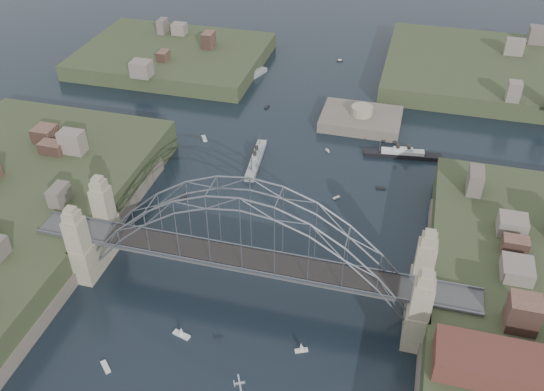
{
  "coord_description": "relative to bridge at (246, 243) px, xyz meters",
  "views": [
    {
      "loc": [
        24.74,
        -75.14,
        81.98
      ],
      "look_at": [
        0.0,
        18.0,
        10.0
      ],
      "focal_mm": 38.49,
      "sensor_mm": 36.0,
      "label": 1
    }
  ],
  "objects": [
    {
      "name": "ground",
      "position": [
        0.0,
        0.0,
        -12.32
      ],
      "size": [
        500.0,
        500.0,
        0.0
      ],
      "primitive_type": "plane",
      "color": "black",
      "rests_on": "ground"
    },
    {
      "name": "aeroplane",
      "position": [
        6.04,
        -24.6,
        -6.0
      ],
      "size": [
        1.86,
        3.05,
        0.47
      ],
      "color": "#A6A7AD"
    },
    {
      "name": "small_boat_a",
      "position": [
        -23.01,
        25.32,
        -12.17
      ],
      "size": [
        1.09,
        2.89,
        0.45
      ],
      "color": "silver",
      "rests_on": "ground"
    },
    {
      "name": "small_boat_j",
      "position": [
        -18.08,
        -23.12,
        -12.17
      ],
      "size": [
        2.62,
        2.53,
        0.45
      ],
      "color": "silver",
      "rests_on": "ground"
    },
    {
      "name": "small_boat_i",
      "position": [
        32.38,
        16.2,
        -12.04
      ],
      "size": [
        2.61,
        1.0,
        1.43
      ],
      "color": "silver",
      "rests_on": "ground"
    },
    {
      "name": "small_boat_d",
      "position": [
        21.05,
        40.19,
        -12.17
      ],
      "size": [
        2.41,
        1.07,
        0.45
      ],
      "color": "silver",
      "rests_on": "ground"
    },
    {
      "name": "small_boat_c",
      "position": [
        -8.3,
        -13.45,
        -11.61
      ],
      "size": [
        3.44,
        1.89,
        2.38
      ],
      "color": "silver",
      "rests_on": "ground"
    },
    {
      "name": "bridge",
      "position": [
        0.0,
        0.0,
        0.0
      ],
      "size": [
        84.0,
        13.8,
        24.6
      ],
      "color": "#454648",
      "rests_on": "ground"
    },
    {
      "name": "small_boat_f",
      "position": [
        5.62,
        53.25,
        -12.03
      ],
      "size": [
        1.42,
        1.5,
        1.43
      ],
      "color": "silver",
      "rests_on": "ground"
    },
    {
      "name": "small_boat_e",
      "position": [
        -27.73,
        50.9,
        -12.04
      ],
      "size": [
        2.58,
        3.22,
        1.43
      ],
      "color": "silver",
      "rests_on": "ground"
    },
    {
      "name": "small_boat_b",
      "position": [
        11.42,
        33.8,
        -12.17
      ],
      "size": [
        1.58,
        1.66,
        0.45
      ],
      "color": "silver",
      "rests_on": "ground"
    },
    {
      "name": "small_boat_l",
      "position": [
        -36.07,
        29.27,
        -12.17
      ],
      "size": [
        1.98,
        2.29,
        0.45
      ],
      "color": "silver",
      "rests_on": "ground"
    },
    {
      "name": "small_boat_h",
      "position": [
        -15.98,
        72.38,
        -12.17
      ],
      "size": [
        1.11,
        2.37,
        0.45
      ],
      "color": "silver",
      "rests_on": "ground"
    },
    {
      "name": "headland_ne",
      "position": [
        50.0,
        110.0,
        -11.57
      ],
      "size": [
        70.0,
        55.0,
        9.5
      ],
      "primitive_type": "cube",
      "color": "#313B21",
      "rests_on": "ground"
    },
    {
      "name": "headland_nw",
      "position": [
        -55.0,
        95.0,
        -11.82
      ],
      "size": [
        60.0,
        45.0,
        9.0
      ],
      "primitive_type": "cube",
      "color": "#313B21",
      "rests_on": "ground"
    },
    {
      "name": "naval_cruiser_near",
      "position": [
        -11.07,
        43.74,
        -11.48
      ],
      "size": [
        4.05,
        18.18,
        5.41
      ],
      "color": "#9CA2A4",
      "rests_on": "ground"
    },
    {
      "name": "ocean_liner",
      "position": [
        24.72,
        55.79,
        -11.57
      ],
      "size": [
        19.96,
        5.19,
        4.85
      ],
      "color": "black",
      "rests_on": "ground"
    },
    {
      "name": "wharf_shed",
      "position": [
        44.0,
        -14.0,
        -2.32
      ],
      "size": [
        20.0,
        8.0,
        4.0
      ],
      "primitive_type": "cube",
      "color": "#592D26",
      "rests_on": "shore_east"
    },
    {
      "name": "naval_cruiser_far",
      "position": [
        -26.24,
        89.25,
        -11.46
      ],
      "size": [
        7.51,
        16.27,
        5.55
      ],
      "color": "#9CA2A4",
      "rests_on": "ground"
    },
    {
      "name": "small_boat_m",
      "position": [
        13.03,
        -11.34,
        -11.44
      ],
      "size": [
        2.4,
        1.64,
        2.38
      ],
      "color": "silver",
      "rests_on": "ground"
    },
    {
      "name": "fort_island",
      "position": [
        12.0,
        70.0,
        -12.66
      ],
      "size": [
        22.0,
        16.0,
        9.4
      ],
      "color": "#5E554A",
      "rests_on": "ground"
    },
    {
      "name": "small_boat_k",
      "position": [
        -0.75,
        110.6,
        -12.03
      ],
      "size": [
        2.05,
        1.14,
        1.43
      ],
      "color": "silver",
      "rests_on": "ground"
    }
  ]
}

